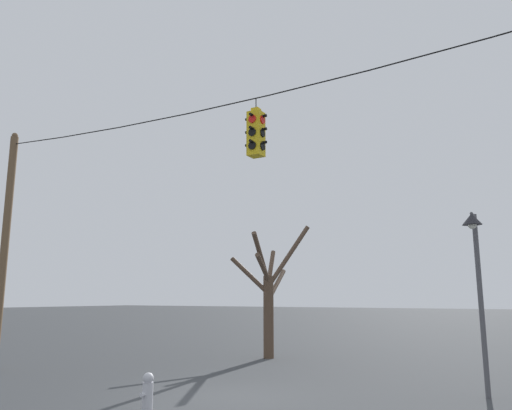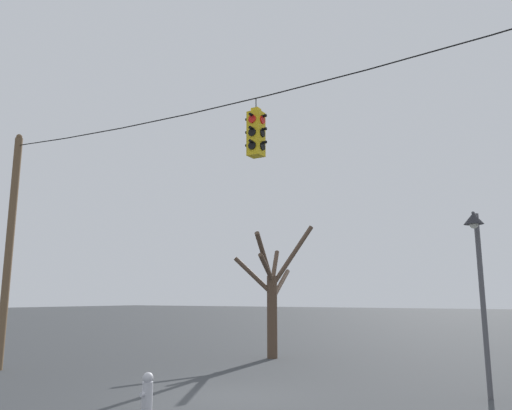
% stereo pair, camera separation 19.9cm
% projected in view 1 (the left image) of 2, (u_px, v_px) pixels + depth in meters
% --- Properties ---
extents(ground_plane, '(200.00, 200.00, 0.00)m').
position_uv_depth(ground_plane, '(224.00, 398.00, 11.39)').
color(ground_plane, '#383A3D').
extents(utility_pole_left, '(0.25, 0.25, 7.80)m').
position_uv_depth(utility_pole_left, '(5.00, 247.00, 16.30)').
color(utility_pole_left, brown).
rests_on(utility_pole_left, ground_plane).
extents(span_wire, '(17.25, 0.03, 0.35)m').
position_uv_depth(span_wire, '(226.00, 101.00, 12.68)').
color(span_wire, black).
extents(traffic_light_near_right_pole, '(0.58, 0.58, 1.47)m').
position_uv_depth(traffic_light_near_right_pole, '(256.00, 133.00, 12.07)').
color(traffic_light_near_right_pole, yellow).
extents(street_lamp, '(0.45, 0.78, 4.26)m').
position_uv_depth(street_lamp, '(476.00, 261.00, 11.72)').
color(street_lamp, '#515156').
rests_on(street_lamp, ground_plane).
extents(bare_tree, '(2.75, 4.06, 5.10)m').
position_uv_depth(bare_tree, '(269.00, 294.00, 19.29)').
color(bare_tree, brown).
rests_on(bare_tree, ground_plane).
extents(fire_hydrant, '(0.22, 0.30, 0.75)m').
position_uv_depth(fire_hydrant, '(148.00, 391.00, 10.14)').
color(fire_hydrant, silver).
rests_on(fire_hydrant, ground_plane).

